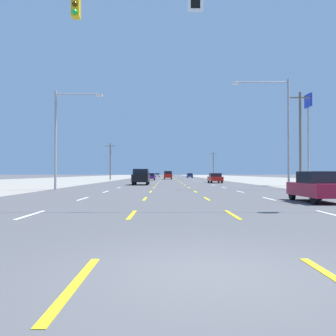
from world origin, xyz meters
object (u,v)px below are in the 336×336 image
suv_center_turn_far (168,175)px  streetlight_right_row_0 (282,124)px  sedan_far_right_farther (190,175)px  streetlight_left_row_0 (61,132)px  hatchback_far_right_nearest (317,186)px  sedan_inner_left_farthest (157,175)px  suv_inner_left_near (141,177)px  sedan_far_right_mid (215,178)px  sedan_inner_left_midfar (151,177)px  pole_sign_right_row_1 (308,120)px

suv_center_turn_far → streetlight_right_row_0: size_ratio=0.51×
sedan_far_right_farther → streetlight_left_row_0: 82.28m
hatchback_far_right_nearest → streetlight_left_row_0: size_ratio=0.45×
sedan_inner_left_farthest → streetlight_left_row_0: bearing=-93.4°
suv_inner_left_near → suv_center_turn_far: size_ratio=1.00×
sedan_inner_left_farthest → streetlight_right_row_0: size_ratio=0.47×
suv_inner_left_near → suv_center_turn_far: (3.62, 40.06, 0.00)m
hatchback_far_right_nearest → suv_center_turn_far: 66.37m
hatchback_far_right_nearest → sedan_far_right_mid: bearing=90.4°
sedan_far_right_mid → sedan_inner_left_midfar: same height
suv_center_turn_far → sedan_far_right_farther: bearing=75.3°
hatchback_far_right_nearest → sedan_far_right_farther: 93.18m
sedan_far_right_farther → sedan_inner_left_farthest: same height
pole_sign_right_row_1 → streetlight_right_row_0: pole_sign_right_row_1 is taller
suv_inner_left_near → sedan_inner_left_midfar: size_ratio=1.09×
suv_inner_left_near → pole_sign_right_row_1: (19.76, -3.00, 6.71)m
pole_sign_right_row_1 → suv_inner_left_near: bearing=171.4°
suv_inner_left_near → streetlight_left_row_0: bearing=-114.6°
pole_sign_right_row_1 → sedan_far_right_farther: bearing=97.3°
sedan_far_right_farther → suv_center_turn_far: bearing=-104.7°
sedan_inner_left_midfar → streetlight_left_row_0: bearing=-98.0°
suv_inner_left_near → sedan_inner_left_midfar: suv_inner_left_near is taller
suv_inner_left_near → streetlight_right_row_0: bearing=-44.9°
sedan_inner_left_midfar → sedan_inner_left_farthest: bearing=90.0°
streetlight_left_row_0 → sedan_inner_left_farthest: bearing=86.6°
suv_center_turn_far → hatchback_far_right_nearest: bearing=-83.9°
suv_center_turn_far → sedan_inner_left_farthest: size_ratio=1.09×
pole_sign_right_row_1 → streetlight_left_row_0: 27.86m
hatchback_far_right_nearest → suv_inner_left_near: 28.05m
suv_center_turn_far → sedan_inner_left_farthest: 47.90m
suv_inner_left_near → streetlight_right_row_0: size_ratio=0.51×
sedan_inner_left_midfar → pole_sign_right_row_1: 38.60m
suv_inner_left_near → sedan_inner_left_farthest: bearing=90.1°
hatchback_far_right_nearest → sedan_far_right_mid: 34.34m
hatchback_far_right_nearest → sedan_far_right_farther: hatchback_far_right_nearest is taller
sedan_inner_left_midfar → sedan_inner_left_farthest: same height
sedan_far_right_mid → suv_inner_left_near: bearing=-141.2°
sedan_far_right_mid → streetlight_right_row_0: 22.33m
sedan_far_right_farther → sedan_inner_left_farthest: 23.25m
suv_center_turn_far → sedan_far_right_farther: (7.14, 27.19, -0.27)m
suv_center_turn_far → sedan_inner_left_farthest: (-3.71, 47.75, -0.27)m
hatchback_far_right_nearest → streetlight_left_row_0: 21.46m
hatchback_far_right_nearest → pole_sign_right_row_1: bearing=68.4°
sedan_far_right_mid → suv_center_turn_far: size_ratio=0.92×
suv_center_turn_far → pole_sign_right_row_1: bearing=-69.5°
sedan_far_right_farther → sedan_inner_left_farthest: (-10.84, 20.56, 0.00)m
hatchback_far_right_nearest → suv_center_turn_far: (-7.07, 65.99, 0.24)m
hatchback_far_right_nearest → sedan_inner_left_midfar: hatchback_far_right_nearest is taller
suv_center_turn_far → sedan_far_right_mid: bearing=-77.8°
sedan_inner_left_farthest → streetlight_left_row_0: 101.26m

